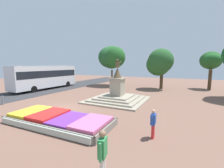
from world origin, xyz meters
The scene contains 10 objects.
ground_plane centered at (0.00, 0.00, 0.00)m, with size 71.94×71.94×0.00m, color brown.
flower_planter centered at (2.26, -2.27, 0.27)m, with size 7.13×3.16×0.60m.
statue_monument centered at (3.12, 5.13, 0.63)m, with size 5.77×5.77×4.34m.
city_bus centered at (-10.05, 7.28, 2.05)m, with size 2.65×10.71×3.58m.
pedestrian_near_planter centered at (7.24, -5.18, 1.02)m, with size 0.29×0.56×1.75m.
pedestrian_crossing_plaza centered at (8.11, -1.52, 0.87)m, with size 0.23×0.57×1.52m.
kerb_bollard_mid_a centered at (-5.93, -1.15, 0.45)m, with size 0.14×0.14×0.86m.
park_tree_far_left centered at (5.78, 14.81, 4.08)m, with size 4.06×3.90×6.17m.
park_tree_behind_statue centered at (-2.49, 15.11, 5.06)m, with size 5.21×4.92×7.14m.
park_tree_mid_canopy centered at (12.81, 18.25, 4.39)m, with size 3.04×3.08×5.78m.
Camera 1 is at (9.45, -8.98, 3.75)m, focal length 24.00 mm.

